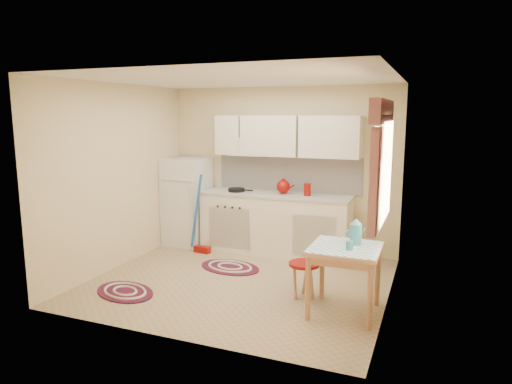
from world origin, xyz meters
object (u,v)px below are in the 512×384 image
(fridge, at_px, (187,202))
(base_cabinets, at_px, (275,225))
(stool, at_px, (304,280))
(table, at_px, (344,280))

(fridge, relative_size, base_cabinets, 0.62)
(fridge, height_order, stool, fridge)
(table, bearing_deg, fridge, 149.61)
(fridge, xyz_separation_m, base_cabinets, (1.49, 0.05, -0.26))
(table, relative_size, stool, 1.71)
(stool, bearing_deg, table, -24.54)
(fridge, height_order, table, fridge)
(base_cabinets, distance_m, stool, 1.75)
(fridge, distance_m, table, 3.33)
(fridge, bearing_deg, stool, -31.55)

